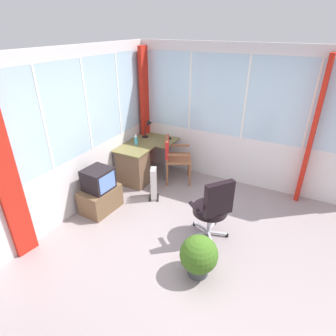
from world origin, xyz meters
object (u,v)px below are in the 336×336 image
object	(u,v)px
desk	(134,165)
space_heater	(154,183)
tv_on_stand	(100,192)
desk_lamp	(149,126)
spray_bottle	(136,139)
office_chair	(214,206)
wooden_armchair	(172,153)
tv_remote	(169,138)
potted_plant	(199,256)

from	to	relation	value
desk	space_heater	world-z (taller)	desk
tv_on_stand	desk	bearing A→B (deg)	-0.07
desk_lamp	spray_bottle	distance (m)	0.51
desk	office_chair	size ratio (longest dim) A/B	1.22
wooden_armchair	tv_remote	bearing A→B (deg)	35.93
office_chair	tv_on_stand	bearing A→B (deg)	95.41
desk_lamp	tv_on_stand	xyz separation A→B (m)	(-1.75, -0.07, -0.61)
desk_lamp	wooden_armchair	size ratio (longest dim) A/B	0.39
tv_remote	wooden_armchair	xyz separation A→B (m)	(-0.40, -0.29, -0.13)
tv_on_stand	desk_lamp	bearing A→B (deg)	2.40
desk	spray_bottle	distance (m)	0.49
wooden_armchair	office_chair	world-z (taller)	office_chair
space_heater	potted_plant	world-z (taller)	space_heater
spray_bottle	potted_plant	xyz separation A→B (m)	(-1.78, -2.06, -0.53)
tv_remote	potted_plant	bearing A→B (deg)	-114.65
tv_remote	spray_bottle	bearing A→B (deg)	175.18
spray_bottle	office_chair	world-z (taller)	office_chair
spray_bottle	wooden_armchair	size ratio (longest dim) A/B	0.23
office_chair	space_heater	size ratio (longest dim) A/B	1.64
desk_lamp	office_chair	size ratio (longest dim) A/B	0.36
spray_bottle	space_heater	bearing A→B (deg)	-127.43
potted_plant	space_heater	bearing A→B (deg)	47.39
office_chair	desk_lamp	bearing A→B (deg)	51.61
tv_remote	space_heater	size ratio (longest dim) A/B	0.25
spray_bottle	wooden_armchair	xyz separation A→B (m)	(0.19, -0.70, -0.23)
tv_remote	spray_bottle	world-z (taller)	spray_bottle
desk_lamp	spray_bottle	world-z (taller)	desk_lamp
spray_bottle	tv_on_stand	xyz separation A→B (m)	(-1.25, -0.08, -0.48)
desk_lamp	desk	bearing A→B (deg)	-174.01
wooden_armchair	tv_on_stand	distance (m)	1.59
desk	potted_plant	distance (m)	2.53
spray_bottle	potted_plant	bearing A→B (deg)	-130.95
desk	potted_plant	world-z (taller)	desk
wooden_armchair	potted_plant	world-z (taller)	wooden_armchair
tv_remote	potted_plant	xyz separation A→B (m)	(-2.37, -1.64, -0.43)
wooden_armchair	space_heater	xyz separation A→B (m)	(-0.72, 0.01, -0.29)
space_heater	potted_plant	distance (m)	1.85
tv_remote	space_heater	bearing A→B (deg)	-135.42
spray_bottle	space_heater	xyz separation A→B (m)	(-0.53, -0.69, -0.52)
desk	potted_plant	size ratio (longest dim) A/B	2.18
desk_lamp	office_chair	bearing A→B (deg)	-128.39
desk	wooden_armchair	world-z (taller)	wooden_armchair
desk_lamp	space_heater	xyz separation A→B (m)	(-1.02, -0.69, -0.64)
tv_remote	office_chair	xyz separation A→B (m)	(-1.66, -1.56, -0.17)
tv_remote	spray_bottle	distance (m)	0.72
spray_bottle	office_chair	distance (m)	2.27
desk_lamp	tv_remote	bearing A→B (deg)	-77.52
wooden_armchair	space_heater	bearing A→B (deg)	179.10
tv_remote	desk_lamp	bearing A→B (deg)	133.13
space_heater	desk_lamp	bearing A→B (deg)	33.97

